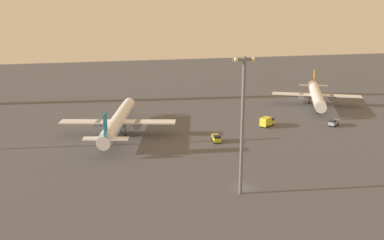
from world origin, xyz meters
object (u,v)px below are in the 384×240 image
object	(u,v)px
cargo_loader	(334,122)
catering_truck	(267,122)
airplane_terminal_side	(118,121)
baggage_tractor	(216,138)
apron_light_central	(243,119)
airplane_near_gate	(316,95)

from	to	relation	value
cargo_loader	catering_truck	size ratio (longest dim) A/B	0.76
airplane_terminal_side	cargo_loader	bearing A→B (deg)	8.66
baggage_tractor	apron_light_central	xyz separation A→B (m)	(-4.31, -34.26, 15.09)
airplane_terminal_side	catering_truck	xyz separation A→B (m)	(46.98, -1.14, -2.71)
catering_truck	apron_light_central	world-z (taller)	apron_light_central
airplane_near_gate	cargo_loader	xyz separation A→B (m)	(-7.83, -26.87, -2.96)
airplane_terminal_side	catering_truck	bearing A→B (deg)	11.79
catering_truck	baggage_tractor	size ratio (longest dim) A/B	1.39
catering_truck	baggage_tractor	xyz separation A→B (m)	(-20.12, -11.94, -0.40)
airplane_near_gate	catering_truck	bearing A→B (deg)	61.63
airplane_near_gate	cargo_loader	distance (m)	28.14
cargo_loader	apron_light_central	distance (m)	63.74
baggage_tractor	cargo_loader	bearing A→B (deg)	-166.12
apron_light_central	catering_truck	bearing A→B (deg)	62.13
airplane_near_gate	airplane_terminal_side	bearing A→B (deg)	39.42
cargo_loader	catering_truck	distance (m)	21.55
catering_truck	airplane_near_gate	bearing A→B (deg)	90.18
airplane_terminal_side	catering_truck	size ratio (longest dim) A/B	7.42
baggage_tractor	apron_light_central	distance (m)	37.69
catering_truck	apron_light_central	xyz separation A→B (m)	(-24.43, -46.20, 14.69)
catering_truck	apron_light_central	distance (m)	54.29
cargo_loader	baggage_tractor	bearing A→B (deg)	64.01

